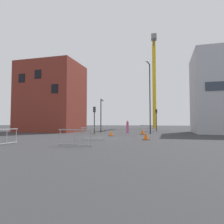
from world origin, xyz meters
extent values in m
plane|color=#333335|center=(0.00, 0.00, 0.00)|extent=(160.00, 160.00, 0.00)
cube|color=maroon|center=(-12.29, 10.05, 5.56)|extent=(9.47, 7.41, 11.12)
cube|color=black|center=(-15.13, 6.31, 8.24)|extent=(1.10, 0.06, 1.30)
cube|color=black|center=(-12.29, 6.31, 8.67)|extent=(1.10, 0.06, 1.30)
cube|color=black|center=(-9.45, 6.31, 6.37)|extent=(1.10, 0.06, 1.30)
cylinder|color=gold|center=(3.08, 31.73, 10.40)|extent=(0.90, 0.90, 20.79)
cube|color=gold|center=(2.91, 34.17, 21.19)|extent=(1.65, 14.01, 0.70)
cube|color=slate|center=(3.38, 27.26, 21.19)|extent=(1.32, 1.88, 1.10)
cylinder|color=black|center=(3.95, 7.67, 4.65)|extent=(0.14, 0.14, 9.30)
cube|color=black|center=(3.85, 6.88, 9.20)|extent=(0.30, 1.60, 0.10)
ellipsoid|color=silver|center=(3.75, 6.08, 9.18)|extent=(0.44, 0.24, 0.16)
cylinder|color=black|center=(-3.63, 9.91, 2.55)|extent=(0.14, 0.14, 5.10)
cube|color=black|center=(-3.71, 10.67, 5.00)|extent=(0.26, 1.54, 0.10)
ellipsoid|color=silver|center=(-3.79, 11.44, 4.98)|extent=(0.44, 0.24, 0.16)
cylinder|color=#232326|center=(4.35, 15.56, 1.51)|extent=(0.12, 0.12, 3.02)
cube|color=#232326|center=(4.35, 15.56, 3.37)|extent=(0.32, 0.34, 0.70)
sphere|color=#390605|center=(4.29, 15.39, 3.59)|extent=(0.11, 0.11, 0.11)
sphere|color=#3C2905|center=(4.29, 15.39, 3.37)|extent=(0.11, 0.11, 0.11)
sphere|color=green|center=(4.29, 15.39, 3.15)|extent=(0.11, 0.11, 0.11)
cylinder|color=#2D2D30|center=(-2.87, 5.03, 1.41)|extent=(0.12, 0.12, 2.81)
cube|color=#2D2D30|center=(-2.87, 5.03, 3.16)|extent=(0.28, 0.32, 0.70)
sphere|color=#390605|center=(-2.84, 5.21, 3.38)|extent=(0.11, 0.11, 0.11)
sphere|color=#F2A514|center=(-2.84, 5.21, 3.16)|extent=(0.11, 0.11, 0.11)
sphere|color=#07330F|center=(-2.84, 5.21, 2.94)|extent=(0.11, 0.11, 0.11)
cylinder|color=#D14C8C|center=(0.75, 9.03, 0.43)|extent=(0.14, 0.14, 0.86)
cylinder|color=#D14C8C|center=(0.56, 9.10, 0.43)|extent=(0.14, 0.14, 0.86)
cylinder|color=#D14C8C|center=(0.65, 9.07, 1.22)|extent=(0.34, 0.34, 0.72)
sphere|color=tan|center=(0.65, 9.07, 1.69)|extent=(0.23, 0.23, 0.23)
cube|color=#9EA0A5|center=(-0.03, -3.02, 1.05)|extent=(2.19, 0.27, 0.06)
cube|color=#9EA0A5|center=(-0.03, -3.02, 0.10)|extent=(2.19, 0.27, 0.06)
cylinder|color=#9EA0A5|center=(-1.01, -2.92, 0.53)|extent=(0.04, 0.04, 1.05)
cylinder|color=#9EA0A5|center=(-0.03, -3.02, 0.53)|extent=(0.04, 0.04, 1.05)
cylinder|color=#9EA0A5|center=(0.96, -3.11, 0.53)|extent=(0.04, 0.04, 1.05)
cube|color=gray|center=(3.12, 12.45, 1.05)|extent=(2.28, 0.33, 0.06)
cube|color=gray|center=(3.12, 12.45, 0.10)|extent=(2.28, 0.33, 0.06)
cylinder|color=gray|center=(2.10, 12.33, 0.53)|extent=(0.04, 0.04, 1.05)
cylinder|color=gray|center=(3.12, 12.45, 0.53)|extent=(0.04, 0.04, 1.05)
cylinder|color=gray|center=(4.14, 12.57, 0.53)|extent=(0.04, 0.04, 1.05)
cube|color=#B2B5BA|center=(-4.43, -7.76, 1.05)|extent=(0.07, 1.96, 0.06)
cube|color=#B2B5BA|center=(-4.43, -7.76, 0.10)|extent=(0.07, 1.96, 0.06)
cylinder|color=#B2B5BA|center=(-4.43, -7.76, 0.53)|extent=(0.04, 0.04, 1.05)
cylinder|color=#B2B5BA|center=(-4.42, -6.87, 0.53)|extent=(0.04, 0.04, 1.05)
cube|color=gray|center=(0.50, -7.43, 1.05)|extent=(2.37, 0.11, 0.06)
cube|color=gray|center=(0.50, -7.43, 0.10)|extent=(2.37, 0.11, 0.06)
cylinder|color=gray|center=(-0.57, -7.41, 0.53)|extent=(0.04, 0.04, 1.05)
cylinder|color=gray|center=(0.50, -7.43, 0.53)|extent=(0.04, 0.04, 1.05)
cylinder|color=gray|center=(1.57, -7.45, 0.53)|extent=(0.04, 0.04, 1.05)
cube|color=black|center=(3.13, 6.15, 0.01)|extent=(0.67, 0.67, 0.03)
cone|color=#E55B0F|center=(3.13, 6.15, 0.34)|extent=(0.51, 0.51, 0.68)
cube|color=black|center=(4.33, -1.46, 0.01)|extent=(0.65, 0.65, 0.03)
cone|color=#E55B0F|center=(4.33, -1.46, 0.33)|extent=(0.50, 0.50, 0.65)
cube|color=black|center=(0.03, 2.63, 0.01)|extent=(0.58, 0.58, 0.03)
cone|color=#E55B0F|center=(0.03, 2.63, 0.30)|extent=(0.45, 0.45, 0.59)
camera|label=1|loc=(6.14, -19.08, 1.51)|focal=32.20mm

